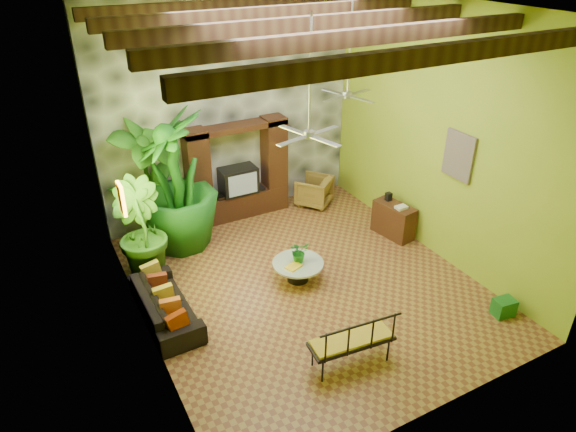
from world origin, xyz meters
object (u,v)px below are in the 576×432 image
tall_plant_c (176,182)px  ceiling_fan_back (348,84)px  green_bin (504,307)px  tall_plant_a (148,177)px  sofa (165,304)px  tall_plant_b (139,232)px  entertainment_center (238,178)px  coffee_table (298,269)px  side_console (394,220)px  wicker_armchair (314,191)px  iron_bench (355,339)px  ceiling_fan_front (309,122)px

tall_plant_c → ceiling_fan_back: bearing=-22.1°
tall_plant_c → green_bin: 6.71m
tall_plant_a → green_bin: size_ratio=7.76×
sofa → tall_plant_b: tall_plant_b is taller
entertainment_center → ceiling_fan_back: 3.50m
ceiling_fan_back → tall_plant_a: (-3.64, 1.95, -1.98)m
entertainment_center → tall_plant_b: entertainment_center is taller
tall_plant_c → coffee_table: bearing=-56.2°
ceiling_fan_back → coffee_table: bearing=-147.9°
sofa → side_console: side_console is taller
tall_plant_a → sofa: bearing=-102.0°
ceiling_fan_back → wicker_armchair: ceiling_fan_back is taller
ceiling_fan_back → iron_bench: ceiling_fan_back is taller
coffee_table → sofa: bearing=177.7°
tall_plant_a → side_console: (4.69, -2.50, -1.04)m
coffee_table → tall_plant_c: bearing=123.8°
coffee_table → side_console: 2.75m
wicker_armchair → side_console: side_console is taller
ceiling_fan_front → side_console: (2.85, 1.05, -3.02)m
ceiling_fan_back → iron_bench: size_ratio=1.34×
wicker_armchair → tall_plant_b: 4.68m
green_bin → side_console: bearing=90.0°
tall_plant_c → coffee_table: tall_plant_c is taller
entertainment_center → tall_plant_c: tall_plant_c is taller
sofa → tall_plant_c: bearing=-25.5°
side_console → wicker_armchair: bearing=100.6°
ceiling_fan_front → iron_bench: bearing=-96.6°
wicker_armchair → green_bin: size_ratio=2.17×
tall_plant_c → iron_bench: (1.21, -4.76, -0.95)m
iron_bench → wicker_armchair: bearing=71.3°
ceiling_fan_back → iron_bench: bearing=-120.3°
entertainment_center → sofa: 3.96m
ceiling_fan_back → sofa: (-4.25, -0.93, -3.11)m
tall_plant_c → side_console: bearing=-23.5°
green_bin → iron_bench: bearing=175.7°
coffee_table → green_bin: coffee_table is taller
tall_plant_c → side_console: 4.80m
green_bin → coffee_table: bearing=135.7°
wicker_armchair → iron_bench: iron_bench is taller
wicker_armchair → entertainment_center: bearing=-49.2°
wicker_armchair → side_console: size_ratio=0.84×
sofa → iron_bench: bearing=-139.4°
sofa → tall_plant_c: size_ratio=0.67×
sofa → iron_bench: 3.38m
wicker_armchair → coffee_table: size_ratio=0.80×
tall_plant_b → green_bin: (5.30, -4.17, -0.86)m
tall_plant_a → side_console: bearing=-28.1°
coffee_table → ceiling_fan_back: bearing=32.1°
iron_bench → tall_plant_b: bearing=125.2°
ceiling_fan_back → tall_plant_c: ceiling_fan_back is taller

